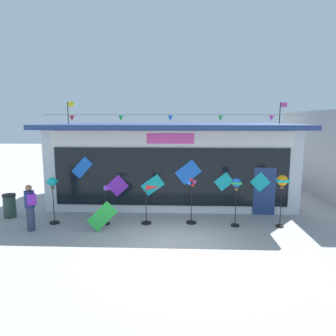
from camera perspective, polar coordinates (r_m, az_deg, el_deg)
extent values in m
plane|color=#9E9B99|center=(10.24, 0.99, -13.81)|extent=(80.00, 80.00, 0.00)
cube|color=silver|center=(15.48, 0.79, 0.84)|extent=(10.86, 5.14, 3.55)
cube|color=navy|center=(14.82, 0.75, 7.75)|extent=(11.26, 6.15, 0.20)
cube|color=white|center=(12.74, 0.46, 5.48)|extent=(9.99, 0.08, 0.62)
cube|color=#EA4CA3|center=(12.71, 0.45, 5.47)|extent=(1.95, 0.04, 0.43)
cube|color=black|center=(12.95, 0.45, -1.67)|extent=(9.77, 0.06, 2.45)
cube|color=navy|center=(13.50, 17.31, -4.13)|extent=(0.90, 0.07, 2.00)
cube|color=blue|center=(13.47, -15.53, 0.08)|extent=(0.93, 0.03, 0.95)
cube|color=purple|center=(13.23, -9.26, -3.26)|extent=(0.95, 0.03, 0.95)
cube|color=#19B7BC|center=(13.00, -2.84, -3.17)|extent=(1.02, 0.03, 0.95)
cube|color=blue|center=(12.84, 3.75, -0.77)|extent=(1.12, 0.03, 1.08)
cube|color=#19B7BC|center=(13.03, 10.28, -2.50)|extent=(0.83, 0.03, 0.82)
cube|color=#19B7BC|center=(13.32, 16.62, -2.51)|extent=(0.85, 0.03, 0.85)
cylinder|color=black|center=(12.52, 0.43, 9.80)|extent=(10.43, 0.01, 0.01)
cone|color=red|center=(13.28, -17.28, 8.75)|extent=(0.20, 0.20, 0.22)
cone|color=green|center=(12.75, -8.69, 9.06)|extent=(0.20, 0.20, 0.22)
cone|color=blue|center=(12.52, 0.43, 9.16)|extent=(0.20, 0.20, 0.22)
cone|color=green|center=(12.61, 9.66, 9.03)|extent=(0.20, 0.20, 0.22)
cone|color=#EA4CA3|center=(13.01, 18.53, 8.70)|extent=(0.20, 0.20, 0.22)
cylinder|color=black|center=(16.32, -17.96, 9.67)|extent=(0.04, 0.04, 1.07)
cube|color=yellow|center=(16.28, -17.49, 11.16)|extent=(0.32, 0.02, 0.22)
cylinder|color=black|center=(16.03, 19.93, 9.50)|extent=(0.04, 0.04, 1.02)
cube|color=#EA4CA3|center=(16.09, 20.56, 10.85)|extent=(0.32, 0.02, 0.22)
cylinder|color=black|center=(12.86, -20.17, -9.41)|extent=(0.38, 0.38, 0.06)
cylinder|color=black|center=(12.66, -20.35, -6.38)|extent=(0.03, 0.03, 1.47)
sphere|color=#19B7BC|center=(12.47, -20.57, -2.37)|extent=(0.34, 0.34, 0.34)
cube|color=#19B7BC|center=(12.47, -20.57, -2.37)|extent=(0.34, 0.34, 0.07)
cube|color=brown|center=(12.51, -20.51, -3.40)|extent=(0.10, 0.10, 0.10)
cylinder|color=black|center=(12.23, -11.41, -9.97)|extent=(0.32, 0.32, 0.06)
cylinder|color=black|center=(12.04, -11.51, -6.94)|extent=(0.03, 0.03, 1.40)
cone|color=purple|center=(11.82, -10.64, -3.70)|extent=(0.45, 0.31, 0.23)
cylinder|color=#19B7BC|center=(11.86, -11.61, -3.68)|extent=(0.03, 0.16, 0.16)
cylinder|color=black|center=(12.08, -4.02, -10.06)|extent=(0.39, 0.39, 0.06)
cylinder|color=black|center=(11.87, -4.06, -6.93)|extent=(0.03, 0.03, 1.43)
cone|color=red|center=(11.67, -2.77, -3.57)|extent=(0.57, 0.33, 0.19)
cylinder|color=green|center=(11.70, -4.10, -3.55)|extent=(0.03, 0.16, 0.16)
cylinder|color=black|center=(12.13, 4.30, -9.98)|extent=(0.39, 0.39, 0.06)
cylinder|color=black|center=(11.90, 4.34, -6.44)|extent=(0.03, 0.03, 1.61)
cylinder|color=black|center=(11.67, 4.39, -2.67)|extent=(0.06, 0.04, 0.06)
cone|color=#EA4CA3|center=(11.68, 4.91, -2.68)|extent=(0.15, 0.16, 0.15)
cone|color=red|center=(11.65, 4.40, -2.16)|extent=(0.16, 0.15, 0.15)
cone|color=blue|center=(11.67, 3.87, -2.67)|extent=(0.15, 0.16, 0.15)
cone|color=red|center=(11.70, 4.39, -3.18)|extent=(0.16, 0.15, 0.15)
cylinder|color=black|center=(12.06, 12.23, -10.28)|extent=(0.32, 0.32, 0.06)
cylinder|color=black|center=(11.85, 12.35, -7.01)|extent=(0.03, 0.03, 1.49)
sphere|color=blue|center=(11.63, 12.50, -2.67)|extent=(0.34, 0.34, 0.34)
cube|color=green|center=(11.63, 12.50, -2.67)|extent=(0.35, 0.35, 0.08)
cube|color=brown|center=(11.68, 12.46, -3.78)|extent=(0.10, 0.10, 0.10)
cylinder|color=black|center=(12.45, 19.88, -10.01)|extent=(0.29, 0.29, 0.06)
cylinder|color=black|center=(12.23, 20.07, -6.68)|extent=(0.03, 0.03, 1.56)
sphere|color=orange|center=(12.01, 20.32, -2.16)|extent=(0.40, 0.40, 0.40)
cube|color=#19B7BC|center=(12.01, 20.32, -2.16)|extent=(0.41, 0.41, 0.09)
cube|color=brown|center=(12.06, 20.26, -3.37)|extent=(0.10, 0.10, 0.10)
cylinder|color=#333D56|center=(12.26, -23.98, -8.58)|extent=(0.28, 0.28, 0.86)
cylinder|color=navy|center=(12.07, -24.20, -5.27)|extent=(0.34, 0.34, 0.60)
sphere|color=#8C6647|center=(11.98, -24.32, -3.37)|extent=(0.22, 0.22, 0.22)
cube|color=purple|center=(11.89, -23.81, -5.31)|extent=(0.29, 0.30, 0.38)
cylinder|color=#2D4238|center=(14.24, -27.15, -6.37)|extent=(0.48, 0.48, 0.88)
cylinder|color=black|center=(14.12, -27.29, -4.49)|extent=(0.52, 0.52, 0.08)
cube|color=green|center=(11.44, -12.02, -8.71)|extent=(1.06, 0.35, 1.06)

